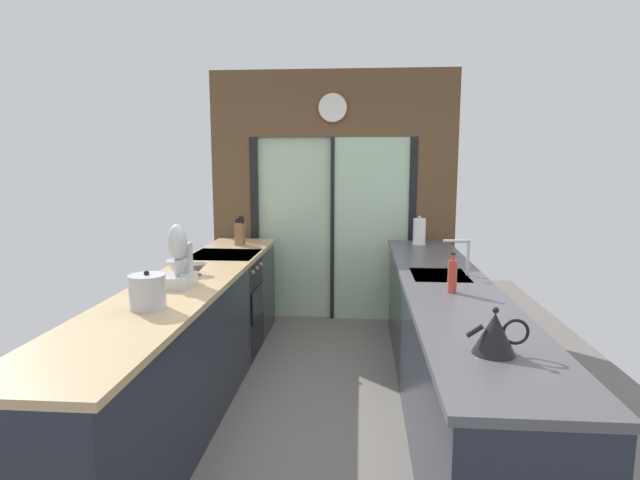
{
  "coord_description": "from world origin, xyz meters",
  "views": [
    {
      "loc": [
        0.31,
        -3.21,
        1.75
      ],
      "look_at": [
        -0.02,
        0.96,
        1.11
      ],
      "focal_mm": 28.98,
      "sensor_mm": 36.0,
      "label": 1
    }
  ],
  "objects_px": {
    "paper_towel_roll": "(419,232)",
    "stock_pot": "(147,292)",
    "kettle": "(495,333)",
    "stand_mixer": "(179,263)",
    "knife_block": "(240,233)",
    "oven_range": "(226,304)",
    "mixing_bowl": "(196,269)",
    "soap_bottle": "(452,275)"
  },
  "relations": [
    {
      "from": "paper_towel_roll",
      "to": "stock_pot",
      "type": "bearing_deg",
      "value": -126.65
    },
    {
      "from": "stock_pot",
      "to": "kettle",
      "type": "xyz_separation_m",
      "value": [
        1.78,
        -0.55,
        -0.01
      ]
    },
    {
      "from": "stand_mixer",
      "to": "paper_towel_roll",
      "type": "xyz_separation_m",
      "value": [
        1.78,
        1.87,
        -0.03
      ]
    },
    {
      "from": "knife_block",
      "to": "stock_pot",
      "type": "bearing_deg",
      "value": -90.0
    },
    {
      "from": "oven_range",
      "to": "kettle",
      "type": "relative_size",
      "value": 3.39
    },
    {
      "from": "mixing_bowl",
      "to": "stand_mixer",
      "type": "distance_m",
      "value": 0.37
    },
    {
      "from": "knife_block",
      "to": "oven_range",
      "type": "bearing_deg",
      "value": -91.96
    },
    {
      "from": "stock_pot",
      "to": "paper_towel_roll",
      "type": "height_order",
      "value": "paper_towel_roll"
    },
    {
      "from": "soap_bottle",
      "to": "knife_block",
      "type": "bearing_deg",
      "value": 135.41
    },
    {
      "from": "knife_block",
      "to": "soap_bottle",
      "type": "xyz_separation_m",
      "value": [
        1.78,
        -1.75,
        -0.0
      ]
    },
    {
      "from": "kettle",
      "to": "knife_block",
      "type": "bearing_deg",
      "value": 122.38
    },
    {
      "from": "kettle",
      "to": "paper_towel_roll",
      "type": "height_order",
      "value": "paper_towel_roll"
    },
    {
      "from": "mixing_bowl",
      "to": "stock_pot",
      "type": "height_order",
      "value": "stock_pot"
    },
    {
      "from": "kettle",
      "to": "paper_towel_roll",
      "type": "bearing_deg",
      "value": 90.04
    },
    {
      "from": "stand_mixer",
      "to": "kettle",
      "type": "distance_m",
      "value": 2.08
    },
    {
      "from": "oven_range",
      "to": "kettle",
      "type": "xyz_separation_m",
      "value": [
        1.8,
        -2.27,
        0.56
      ]
    },
    {
      "from": "oven_range",
      "to": "knife_block",
      "type": "bearing_deg",
      "value": 88.04
    },
    {
      "from": "stand_mixer",
      "to": "paper_towel_roll",
      "type": "height_order",
      "value": "stand_mixer"
    },
    {
      "from": "mixing_bowl",
      "to": "stand_mixer",
      "type": "relative_size",
      "value": 0.36
    },
    {
      "from": "kettle",
      "to": "mixing_bowl",
      "type": "bearing_deg",
      "value": 141.34
    },
    {
      "from": "stand_mixer",
      "to": "stock_pot",
      "type": "distance_m",
      "value": 0.52
    },
    {
      "from": "paper_towel_roll",
      "to": "kettle",
      "type": "bearing_deg",
      "value": -89.96
    },
    {
      "from": "soap_bottle",
      "to": "stock_pot",
      "type": "bearing_deg",
      "value": -164.27
    },
    {
      "from": "mixing_bowl",
      "to": "soap_bottle",
      "type": "relative_size",
      "value": 0.59
    },
    {
      "from": "paper_towel_roll",
      "to": "mixing_bowl",
      "type": "bearing_deg",
      "value": -139.5
    },
    {
      "from": "soap_bottle",
      "to": "paper_towel_roll",
      "type": "height_order",
      "value": "paper_towel_roll"
    },
    {
      "from": "stand_mixer",
      "to": "paper_towel_roll",
      "type": "distance_m",
      "value": 2.58
    },
    {
      "from": "knife_block",
      "to": "stand_mixer",
      "type": "relative_size",
      "value": 0.69
    },
    {
      "from": "stand_mixer",
      "to": "stock_pot",
      "type": "relative_size",
      "value": 1.91
    },
    {
      "from": "mixing_bowl",
      "to": "soap_bottle",
      "type": "xyz_separation_m",
      "value": [
        1.78,
        -0.37,
        0.07
      ]
    },
    {
      "from": "kettle",
      "to": "paper_towel_roll",
      "type": "distance_m",
      "value": 2.95
    },
    {
      "from": "mixing_bowl",
      "to": "knife_block",
      "type": "height_order",
      "value": "knife_block"
    },
    {
      "from": "mixing_bowl",
      "to": "kettle",
      "type": "relative_size",
      "value": 0.56
    },
    {
      "from": "oven_range",
      "to": "stock_pot",
      "type": "height_order",
      "value": "stock_pot"
    },
    {
      "from": "oven_range",
      "to": "soap_bottle",
      "type": "height_order",
      "value": "soap_bottle"
    },
    {
      "from": "oven_range",
      "to": "knife_block",
      "type": "xyz_separation_m",
      "value": [
        0.02,
        0.54,
        0.58
      ]
    },
    {
      "from": "stock_pot",
      "to": "kettle",
      "type": "distance_m",
      "value": 1.87
    },
    {
      "from": "knife_block",
      "to": "paper_towel_roll",
      "type": "xyz_separation_m",
      "value": [
        1.78,
        0.14,
        0.02
      ]
    },
    {
      "from": "knife_block",
      "to": "stock_pot",
      "type": "xyz_separation_m",
      "value": [
        -0.0,
        -2.26,
        -0.01
      ]
    },
    {
      "from": "oven_range",
      "to": "kettle",
      "type": "bearing_deg",
      "value": -51.56
    },
    {
      "from": "kettle",
      "to": "oven_range",
      "type": "bearing_deg",
      "value": 128.44
    },
    {
      "from": "stock_pot",
      "to": "oven_range",
      "type": "bearing_deg",
      "value": 90.62
    }
  ]
}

